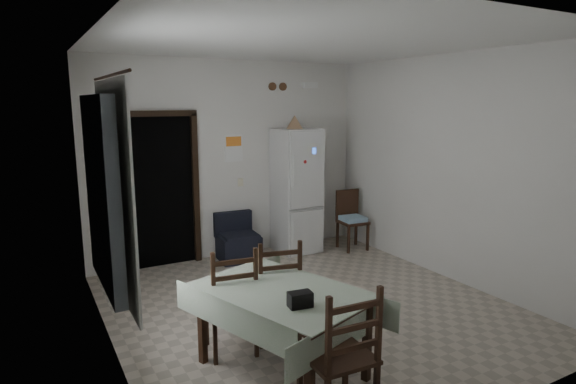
% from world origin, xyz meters
% --- Properties ---
extents(ground, '(4.50, 4.50, 0.00)m').
position_xyz_m(ground, '(0.00, 0.00, 0.00)').
color(ground, '#A49786').
rests_on(ground, ground).
extents(ceiling, '(4.20, 4.50, 0.02)m').
position_xyz_m(ceiling, '(0.00, 0.00, 2.90)').
color(ceiling, white).
rests_on(ceiling, ground).
extents(wall_back, '(4.20, 0.02, 2.90)m').
position_xyz_m(wall_back, '(0.00, 2.25, 1.45)').
color(wall_back, silver).
rests_on(wall_back, ground).
extents(wall_front, '(4.20, 0.02, 2.90)m').
position_xyz_m(wall_front, '(0.00, -2.25, 1.45)').
color(wall_front, silver).
rests_on(wall_front, ground).
extents(wall_left, '(0.02, 4.50, 2.90)m').
position_xyz_m(wall_left, '(-2.10, 0.00, 1.45)').
color(wall_left, silver).
rests_on(wall_left, ground).
extents(wall_right, '(0.02, 4.50, 2.90)m').
position_xyz_m(wall_right, '(2.10, 0.00, 1.45)').
color(wall_right, silver).
rests_on(wall_right, ground).
extents(doorway, '(1.06, 0.52, 2.22)m').
position_xyz_m(doorway, '(-1.05, 2.45, 1.06)').
color(doorway, black).
rests_on(doorway, ground).
extents(window_recess, '(0.10, 1.20, 1.60)m').
position_xyz_m(window_recess, '(-2.15, -0.20, 1.55)').
color(window_recess, silver).
rests_on(window_recess, ground).
extents(curtain, '(0.02, 1.45, 1.85)m').
position_xyz_m(curtain, '(-2.04, -0.20, 1.55)').
color(curtain, silver).
rests_on(curtain, ground).
extents(curtain_rod, '(0.02, 1.60, 0.02)m').
position_xyz_m(curtain_rod, '(-2.03, -0.20, 2.50)').
color(curtain_rod, black).
rests_on(curtain_rod, ground).
extents(calendar, '(0.28, 0.02, 0.40)m').
position_xyz_m(calendar, '(0.05, 2.24, 1.62)').
color(calendar, white).
rests_on(calendar, ground).
extents(calendar_image, '(0.24, 0.01, 0.14)m').
position_xyz_m(calendar_image, '(0.05, 2.23, 1.72)').
color(calendar_image, orange).
rests_on(calendar_image, ground).
extents(light_switch, '(0.08, 0.02, 0.12)m').
position_xyz_m(light_switch, '(0.15, 2.24, 1.10)').
color(light_switch, beige).
rests_on(light_switch, ground).
extents(vent_left, '(0.12, 0.03, 0.12)m').
position_xyz_m(vent_left, '(0.70, 2.23, 2.52)').
color(vent_left, brown).
rests_on(vent_left, ground).
extents(vent_right, '(0.12, 0.03, 0.12)m').
position_xyz_m(vent_right, '(0.88, 2.23, 2.52)').
color(vent_right, brown).
rests_on(vent_right, ground).
extents(emergency_light, '(0.25, 0.07, 0.09)m').
position_xyz_m(emergency_light, '(1.35, 2.21, 2.55)').
color(emergency_light, white).
rests_on(emergency_light, ground).
extents(fridge, '(0.62, 0.62, 1.90)m').
position_xyz_m(fridge, '(0.95, 1.93, 0.95)').
color(fridge, silver).
rests_on(fridge, ground).
extents(tan_cone, '(0.27, 0.27, 0.20)m').
position_xyz_m(tan_cone, '(0.92, 1.94, 2.00)').
color(tan_cone, tan).
rests_on(tan_cone, fridge).
extents(navy_seat, '(0.61, 0.60, 0.69)m').
position_xyz_m(navy_seat, '(-0.03, 1.93, 0.34)').
color(navy_seat, black).
rests_on(navy_seat, ground).
extents(corner_chair, '(0.44, 0.44, 0.93)m').
position_xyz_m(corner_chair, '(1.75, 1.55, 0.46)').
color(corner_chair, black).
rests_on(corner_chair, ground).
extents(dining_table, '(1.35, 1.65, 0.74)m').
position_xyz_m(dining_table, '(-0.89, -0.99, 0.37)').
color(dining_table, '#9CAC93').
rests_on(dining_table, ground).
extents(black_bag, '(0.20, 0.13, 0.12)m').
position_xyz_m(black_bag, '(-0.93, -1.36, 0.80)').
color(black_bag, black).
rests_on(black_bag, dining_table).
extents(dining_chair_far_left, '(0.50, 0.50, 1.04)m').
position_xyz_m(dining_chair_far_left, '(-1.14, -0.46, 0.52)').
color(dining_chair_far_left, black).
rests_on(dining_chair_far_left, ground).
extents(dining_chair_far_right, '(0.53, 0.53, 1.03)m').
position_xyz_m(dining_chair_far_right, '(-0.66, -0.42, 0.51)').
color(dining_chair_far_right, black).
rests_on(dining_chair_far_right, ground).
extents(dining_chair_near_head, '(0.49, 0.49, 1.08)m').
position_xyz_m(dining_chair_near_head, '(-0.87, -1.78, 0.54)').
color(dining_chair_near_head, black).
rests_on(dining_chair_near_head, ground).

